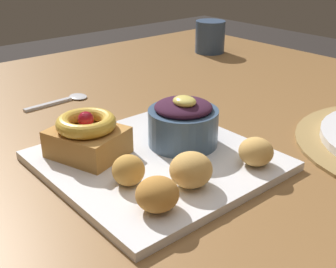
{
  "coord_description": "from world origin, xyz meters",
  "views": [
    {
      "loc": [
        0.43,
        -0.46,
        1.01
      ],
      "look_at": [
        0.03,
        -0.12,
        0.77
      ],
      "focal_mm": 46.08,
      "sensor_mm": 36.0,
      "label": 1
    }
  ],
  "objects_px": {
    "fritter_extra": "(157,194)",
    "spoon": "(66,100)",
    "fritter_front": "(128,170)",
    "berry_ramekin": "(183,123)",
    "fritter_middle": "(256,152)",
    "coffee_mug": "(210,37)",
    "front_plate": "(157,161)",
    "cake_slice": "(87,136)",
    "fritter_back": "(191,170)"
  },
  "relations": [
    {
      "from": "fritter_front",
      "to": "fritter_back",
      "type": "relative_size",
      "value": 0.76
    },
    {
      "from": "berry_ramekin",
      "to": "spoon",
      "type": "xyz_separation_m",
      "value": [
        -0.3,
        -0.03,
        -0.04
      ]
    },
    {
      "from": "front_plate",
      "to": "fritter_middle",
      "type": "bearing_deg",
      "value": 40.46
    },
    {
      "from": "fritter_front",
      "to": "fritter_back",
      "type": "xyz_separation_m",
      "value": [
        0.05,
        0.05,
        0.0
      ]
    },
    {
      "from": "fritter_front",
      "to": "fritter_extra",
      "type": "height_order",
      "value": "same"
    },
    {
      "from": "front_plate",
      "to": "cake_slice",
      "type": "distance_m",
      "value": 0.1
    },
    {
      "from": "front_plate",
      "to": "fritter_extra",
      "type": "distance_m",
      "value": 0.13
    },
    {
      "from": "fritter_extra",
      "to": "fritter_back",
      "type": "bearing_deg",
      "value": 101.77
    },
    {
      "from": "fritter_back",
      "to": "fritter_middle",
      "type": "bearing_deg",
      "value": 80.8
    },
    {
      "from": "berry_ramekin",
      "to": "fritter_middle",
      "type": "height_order",
      "value": "berry_ramekin"
    },
    {
      "from": "fritter_front",
      "to": "spoon",
      "type": "relative_size",
      "value": 0.31
    },
    {
      "from": "cake_slice",
      "to": "spoon",
      "type": "distance_m",
      "value": 0.26
    },
    {
      "from": "fritter_front",
      "to": "coffee_mug",
      "type": "distance_m",
      "value": 0.72
    },
    {
      "from": "fritter_back",
      "to": "spoon",
      "type": "xyz_separation_m",
      "value": [
        -0.39,
        0.04,
        -0.03
      ]
    },
    {
      "from": "front_plate",
      "to": "spoon",
      "type": "xyz_separation_m",
      "value": [
        -0.31,
        0.03,
        -0.0
      ]
    },
    {
      "from": "berry_ramekin",
      "to": "fritter_middle",
      "type": "distance_m",
      "value": 0.11
    },
    {
      "from": "berry_ramekin",
      "to": "spoon",
      "type": "relative_size",
      "value": 0.78
    },
    {
      "from": "fritter_front",
      "to": "fritter_middle",
      "type": "relative_size",
      "value": 0.87
    },
    {
      "from": "cake_slice",
      "to": "fritter_front",
      "type": "distance_m",
      "value": 0.1
    },
    {
      "from": "front_plate",
      "to": "fritter_back",
      "type": "distance_m",
      "value": 0.09
    },
    {
      "from": "fritter_middle",
      "to": "cake_slice",
      "type": "bearing_deg",
      "value": -137.55
    },
    {
      "from": "fritter_middle",
      "to": "coffee_mug",
      "type": "xyz_separation_m",
      "value": [
        -0.5,
        0.42,
        0.01
      ]
    },
    {
      "from": "fritter_middle",
      "to": "spoon",
      "type": "bearing_deg",
      "value": -171.88
    },
    {
      "from": "front_plate",
      "to": "fritter_extra",
      "type": "bearing_deg",
      "value": -38.68
    },
    {
      "from": "fritter_front",
      "to": "berry_ramekin",
      "type": "bearing_deg",
      "value": 107.96
    },
    {
      "from": "fritter_extra",
      "to": "spoon",
      "type": "bearing_deg",
      "value": 165.55
    },
    {
      "from": "berry_ramekin",
      "to": "coffee_mug",
      "type": "xyz_separation_m",
      "value": [
        -0.39,
        0.45,
        -0.0
      ]
    },
    {
      "from": "fritter_back",
      "to": "fritter_extra",
      "type": "relative_size",
      "value": 1.08
    },
    {
      "from": "coffee_mug",
      "to": "fritter_back",
      "type": "bearing_deg",
      "value": -47.3
    },
    {
      "from": "front_plate",
      "to": "cake_slice",
      "type": "height_order",
      "value": "cake_slice"
    },
    {
      "from": "cake_slice",
      "to": "berry_ramekin",
      "type": "height_order",
      "value": "berry_ramekin"
    },
    {
      "from": "berry_ramekin",
      "to": "fritter_front",
      "type": "xyz_separation_m",
      "value": [
        0.04,
        -0.12,
        -0.01
      ]
    },
    {
      "from": "spoon",
      "to": "fritter_middle",
      "type": "bearing_deg",
      "value": -84.32
    },
    {
      "from": "fritter_back",
      "to": "fritter_extra",
      "type": "bearing_deg",
      "value": -78.23
    },
    {
      "from": "berry_ramekin",
      "to": "fritter_front",
      "type": "distance_m",
      "value": 0.13
    },
    {
      "from": "fritter_extra",
      "to": "spoon",
      "type": "distance_m",
      "value": 0.42
    },
    {
      "from": "front_plate",
      "to": "fritter_middle",
      "type": "relative_size",
      "value": 6.11
    },
    {
      "from": "fritter_back",
      "to": "coffee_mug",
      "type": "bearing_deg",
      "value": 132.7
    },
    {
      "from": "fritter_front",
      "to": "fritter_back",
      "type": "distance_m",
      "value": 0.07
    },
    {
      "from": "coffee_mug",
      "to": "fritter_front",
      "type": "bearing_deg",
      "value": -53.2
    },
    {
      "from": "fritter_back",
      "to": "fritter_front",
      "type": "bearing_deg",
      "value": -132.84
    },
    {
      "from": "cake_slice",
      "to": "berry_ramekin",
      "type": "distance_m",
      "value": 0.13
    },
    {
      "from": "fritter_middle",
      "to": "coffee_mug",
      "type": "relative_size",
      "value": 0.55
    },
    {
      "from": "cake_slice",
      "to": "coffee_mug",
      "type": "height_order",
      "value": "coffee_mug"
    },
    {
      "from": "fritter_extra",
      "to": "spoon",
      "type": "xyz_separation_m",
      "value": [
        -0.4,
        0.1,
        -0.03
      ]
    },
    {
      "from": "fritter_front",
      "to": "fritter_extra",
      "type": "relative_size",
      "value": 0.82
    },
    {
      "from": "fritter_middle",
      "to": "coffee_mug",
      "type": "bearing_deg",
      "value": 139.74
    },
    {
      "from": "cake_slice",
      "to": "fritter_extra",
      "type": "height_order",
      "value": "cake_slice"
    },
    {
      "from": "coffee_mug",
      "to": "fritter_extra",
      "type": "bearing_deg",
      "value": -49.72
    },
    {
      "from": "fritter_front",
      "to": "fritter_middle",
      "type": "bearing_deg",
      "value": 66.67
    }
  ]
}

